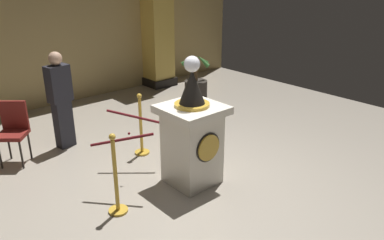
{
  "coord_description": "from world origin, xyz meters",
  "views": [
    {
      "loc": [
        -2.92,
        -3.59,
        2.78
      ],
      "look_at": [
        0.19,
        -0.04,
        0.93
      ],
      "focal_mm": 35.73,
      "sensor_mm": 36.0,
      "label": 1
    }
  ],
  "objects_px": {
    "stanchion_near": "(141,133)",
    "bystander_guest": "(60,98)",
    "cafe_chair_red": "(13,127)",
    "potted_palm_right": "(196,86)",
    "stanchion_far": "(116,186)",
    "pedestal_clock": "(192,136)"
  },
  "relations": [
    {
      "from": "stanchion_near",
      "to": "bystander_guest",
      "type": "relative_size",
      "value": 0.63
    },
    {
      "from": "cafe_chair_red",
      "to": "potted_palm_right",
      "type": "bearing_deg",
      "value": 7.1
    },
    {
      "from": "bystander_guest",
      "to": "stanchion_far",
      "type": "bearing_deg",
      "value": -98.55
    },
    {
      "from": "pedestal_clock",
      "to": "cafe_chair_red",
      "type": "relative_size",
      "value": 1.86
    },
    {
      "from": "potted_palm_right",
      "to": "bystander_guest",
      "type": "xyz_separation_m",
      "value": [
        -3.38,
        -0.48,
        0.55
      ]
    },
    {
      "from": "stanchion_near",
      "to": "stanchion_far",
      "type": "height_order",
      "value": "stanchion_far"
    },
    {
      "from": "pedestal_clock",
      "to": "bystander_guest",
      "type": "relative_size",
      "value": 1.11
    },
    {
      "from": "pedestal_clock",
      "to": "potted_palm_right",
      "type": "height_order",
      "value": "pedestal_clock"
    },
    {
      "from": "potted_palm_right",
      "to": "bystander_guest",
      "type": "distance_m",
      "value": 3.46
    },
    {
      "from": "potted_palm_right",
      "to": "stanchion_near",
      "type": "bearing_deg",
      "value": -148.8
    },
    {
      "from": "bystander_guest",
      "to": "cafe_chair_red",
      "type": "bearing_deg",
      "value": -176.8
    },
    {
      "from": "potted_palm_right",
      "to": "cafe_chair_red",
      "type": "bearing_deg",
      "value": -172.9
    },
    {
      "from": "potted_palm_right",
      "to": "bystander_guest",
      "type": "relative_size",
      "value": 0.65
    },
    {
      "from": "pedestal_clock",
      "to": "stanchion_far",
      "type": "xyz_separation_m",
      "value": [
        -1.17,
        0.05,
        -0.33
      ]
    },
    {
      "from": "stanchion_near",
      "to": "cafe_chair_red",
      "type": "relative_size",
      "value": 1.06
    },
    {
      "from": "stanchion_far",
      "to": "cafe_chair_red",
      "type": "height_order",
      "value": "stanchion_far"
    },
    {
      "from": "potted_palm_right",
      "to": "pedestal_clock",
      "type": "bearing_deg",
      "value": -132.69
    },
    {
      "from": "stanchion_near",
      "to": "stanchion_far",
      "type": "relative_size",
      "value": 0.97
    },
    {
      "from": "stanchion_far",
      "to": "bystander_guest",
      "type": "bearing_deg",
      "value": 81.45
    },
    {
      "from": "pedestal_clock",
      "to": "bystander_guest",
      "type": "bearing_deg",
      "value": 110.16
    },
    {
      "from": "pedestal_clock",
      "to": "stanchion_near",
      "type": "xyz_separation_m",
      "value": [
        -0.03,
        1.2,
        -0.34
      ]
    },
    {
      "from": "stanchion_far",
      "to": "cafe_chair_red",
      "type": "distance_m",
      "value": 2.24
    }
  ]
}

